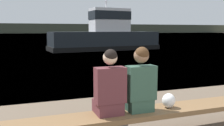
{
  "coord_description": "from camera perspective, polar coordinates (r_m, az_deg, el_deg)",
  "views": [
    {
      "loc": [
        -1.75,
        -1.15,
        1.68
      ],
      "look_at": [
        0.54,
        5.21,
        0.79
      ],
      "focal_mm": 40.0,
      "sensor_mm": 36.0,
      "label": 1
    }
  ],
  "objects": [
    {
      "name": "bench_main",
      "position": [
        3.84,
        1.48,
        -12.65
      ],
      "size": [
        5.98,
        0.53,
        0.44
      ],
      "color": "brown",
      "rests_on": "ground"
    },
    {
      "name": "shopping_bag",
      "position": [
        4.16,
        12.81,
        -8.37
      ],
      "size": [
        0.21,
        0.2,
        0.24
      ],
      "color": "white",
      "rests_on": "bench_main"
    },
    {
      "name": "far_shoreline",
      "position": [
        142.37,
        -19.23,
        7.47
      ],
      "size": [
        600.0,
        12.0,
        5.05
      ],
      "primitive_type": "cube",
      "color": "#424738",
      "rests_on": "ground"
    },
    {
      "name": "person_right",
      "position": [
        3.85,
        6.42,
        -4.69
      ],
      "size": [
        0.44,
        0.44,
        1.0
      ],
      "color": "#2D4C3D",
      "rests_on": "bench_main"
    },
    {
      "name": "person_left",
      "position": [
        3.67,
        -0.6,
        -5.66
      ],
      "size": [
        0.44,
        0.43,
        0.98
      ],
      "color": "#56282D",
      "rests_on": "bench_main"
    },
    {
      "name": "water_surface",
      "position": [
        125.94,
        -19.09,
        6.37
      ],
      "size": [
        240.0,
        240.0,
        0.0
      ],
      "primitive_type": "plane",
      "color": "#5684A3",
      "rests_on": "ground"
    },
    {
      "name": "tugboat_red",
      "position": [
        21.42,
        -1.41,
        5.98
      ],
      "size": [
        9.64,
        3.65,
        5.69
      ],
      "rotation": [
        0.0,
        0.0,
        1.67
      ],
      "color": "black",
      "rests_on": "water_surface"
    }
  ]
}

